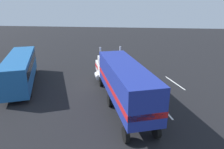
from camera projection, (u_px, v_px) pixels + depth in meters
ground_plane at (104, 84)px, 23.82m from camera, size 120.00×120.00×0.00m
lane_stripe_near at (134, 92)px, 21.62m from camera, size 4.22×1.55×0.01m
lane_stripe_mid at (162, 107)px, 18.48m from camera, size 4.25×1.47×0.01m
lane_stripe_far at (175, 83)px, 24.16m from camera, size 4.17×1.71×0.01m
semi_truck at (121, 79)px, 18.21m from camera, size 14.16×7.14×4.50m
person_bystander at (139, 84)px, 21.50m from camera, size 0.34×0.45×1.63m
parked_bus at (20, 68)px, 22.87m from camera, size 11.12×6.65×3.40m
motorcycle at (155, 98)px, 19.15m from camera, size 1.54×1.59×1.12m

